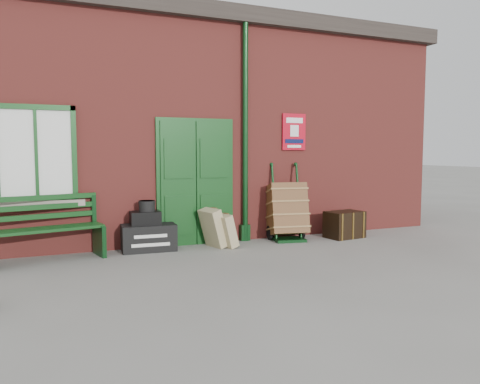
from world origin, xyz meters
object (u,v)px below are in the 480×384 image
houdini_trunk (149,237)px  dark_trunk (344,224)px  porter_trolley (287,211)px  bench (45,227)px

houdini_trunk → dark_trunk: dark_trunk is taller
porter_trolley → dark_trunk: porter_trolley is taller
porter_trolley → houdini_trunk: bearing=-169.4°
houdini_trunk → porter_trolley: size_ratio=0.63×
bench → dark_trunk: 5.38m
houdini_trunk → dark_trunk: bearing=-0.6°
houdini_trunk → dark_trunk: (3.76, -0.29, 0.03)m
porter_trolley → dark_trunk: bearing=-2.0°
dark_trunk → houdini_trunk: bearing=167.3°
bench → dark_trunk: (5.37, -0.14, -0.27)m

